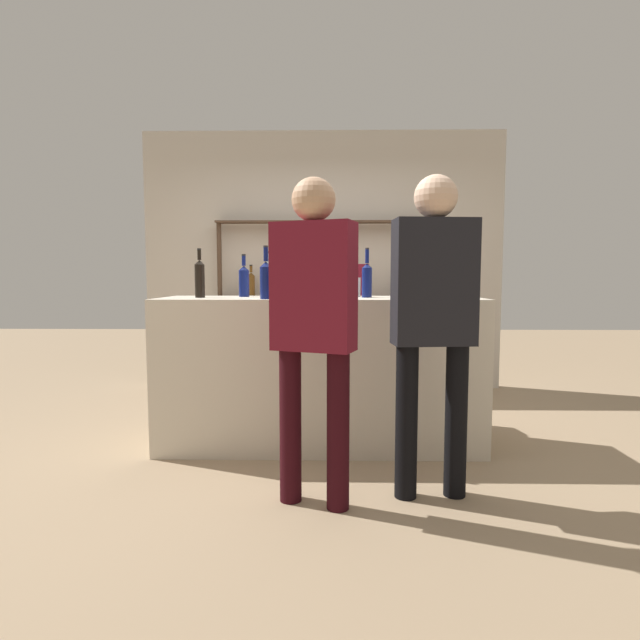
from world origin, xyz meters
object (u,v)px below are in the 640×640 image
counter_bottle_0 (367,279)px  customer_center (314,314)px  counter_bottle_2 (244,280)px  counter_bottle_4 (300,278)px  ice_bucket (418,281)px  server_behind_counter (341,315)px  cork_jar (354,287)px  counter_bottle_5 (269,280)px  counter_bottle_1 (200,278)px  customer_right (434,310)px  counter_bottle_3 (266,279)px  wine_glass (429,282)px

counter_bottle_0 → customer_center: (-0.36, -1.01, -0.18)m
counter_bottle_2 → counter_bottle_4: size_ratio=0.89×
ice_bucket → server_behind_counter: server_behind_counter is taller
counter_bottle_4 → ice_bucket: (0.85, -0.03, -0.02)m
counter_bottle_0 → cork_jar: size_ratio=2.49×
cork_jar → customer_center: 1.16m
counter_bottle_2 → cork_jar: bearing=0.3°
counter_bottle_0 → counter_bottle_4: counter_bottle_0 is taller
counter_bottle_2 → counter_bottle_5: 0.32m
counter_bottle_1 → customer_right: (1.51, -0.85, -0.17)m
counter_bottle_3 → counter_bottle_5: size_ratio=1.10×
counter_bottle_1 → counter_bottle_2: bearing=28.6°
counter_bottle_5 → ice_bucket: (1.06, 0.09, -0.00)m
wine_glass → server_behind_counter: (-0.65, 0.50, -0.30)m
counter_bottle_3 → cork_jar: (0.61, 0.36, -0.07)m
counter_bottle_3 → customer_center: 0.85m
ice_bucket → customer_center: customer_center is taller
counter_bottle_0 → counter_bottle_5: counter_bottle_0 is taller
counter_bottle_0 → server_behind_counter: bearing=103.6°
ice_bucket → wine_glass: bearing=62.2°
counter_bottle_0 → server_behind_counter: size_ratio=0.23×
counter_bottle_3 → counter_bottle_5: bearing=88.1°
server_behind_counter → counter_bottle_4: bearing=-35.3°
counter_bottle_2 → customer_right: 1.58m
server_behind_counter → counter_bottle_5: bearing=-43.8°
counter_bottle_2 → counter_bottle_4: (0.43, -0.11, 0.02)m
counter_bottle_2 → customer_right: (1.21, -1.00, -0.15)m
counter_bottle_2 → counter_bottle_3: bearing=-59.4°
customer_right → server_behind_counter: (-0.47, 1.59, -0.16)m
customer_right → ice_bucket: bearing=-9.5°
counter_bottle_5 → counter_bottle_1: bearing=171.1°
ice_bucket → cork_jar: bearing=162.0°
ice_bucket → customer_right: customer_right is taller
ice_bucket → customer_center: (-0.72, -0.97, -0.17)m
counter_bottle_0 → counter_bottle_2: (-0.91, 0.11, -0.01)m
counter_bottle_3 → cork_jar: 0.71m
server_behind_counter → customer_center: 1.72m
counter_bottle_3 → server_behind_counter: (0.54, 0.95, -0.32)m
wine_glass → counter_bottle_1: bearing=-171.9°
counter_bottle_1 → server_behind_counter: (1.04, 0.75, -0.33)m
counter_bottle_2 → counter_bottle_3: counter_bottle_3 is taller
counter_bottle_3 → counter_bottle_0: bearing=19.7°
counter_bottle_5 → customer_center: customer_center is taller
counter_bottle_0 → customer_right: 0.96m
counter_bottle_0 → cork_jar: counter_bottle_0 is taller
counter_bottle_5 → wine_glass: bearing=15.2°
customer_right → cork_jar: bearing=16.1°
counter_bottle_3 → customer_center: (0.35, -0.76, -0.18)m
customer_right → wine_glass: bearing=-14.7°
counter_bottle_0 → counter_bottle_2: bearing=173.3°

